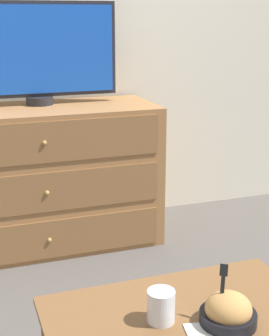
{
  "coord_description": "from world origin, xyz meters",
  "views": [
    {
      "loc": [
        -0.39,
        -3.05,
        1.27
      ],
      "look_at": [
        0.18,
        -1.41,
        0.75
      ],
      "focal_mm": 55.0,
      "sensor_mm": 36.0,
      "label": 1
    }
  ],
  "objects": [
    {
      "name": "ground_plane",
      "position": [
        0.0,
        0.0,
        0.0
      ],
      "size": [
        12.0,
        12.0,
        0.0
      ],
      "primitive_type": "plane",
      "color": "#56514C"
    },
    {
      "name": "takeout_bowl",
      "position": [
        0.31,
        -1.87,
        0.42
      ],
      "size": [
        0.17,
        0.17,
        0.18
      ],
      "color": "black",
      "rests_on": "coffee_table"
    },
    {
      "name": "wall_back",
      "position": [
        0.0,
        0.03,
        1.3
      ],
      "size": [
        12.0,
        0.05,
        2.6
      ],
      "color": "silver",
      "rests_on": "ground_plane"
    },
    {
      "name": "drink_cup",
      "position": [
        0.13,
        -1.79,
        0.43
      ],
      "size": [
        0.09,
        0.09,
        0.1
      ],
      "color": "white",
      "rests_on": "coffee_table"
    },
    {
      "name": "dresser",
      "position": [
        -0.0,
        -0.29,
        0.4
      ],
      "size": [
        1.32,
        0.54,
        0.79
      ],
      "color": "#9E6B3D",
      "rests_on": "ground_plane"
    },
    {
      "name": "coffee_table",
      "position": [
        0.21,
        -1.79,
        0.33
      ],
      "size": [
        0.85,
        0.53,
        0.38
      ],
      "color": "brown",
      "rests_on": "ground_plane"
    },
    {
      "name": "tv",
      "position": [
        0.04,
        -0.2,
        1.08
      ],
      "size": [
        0.87,
        0.15,
        0.55
      ],
      "color": "#232328",
      "rests_on": "dresser"
    }
  ]
}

